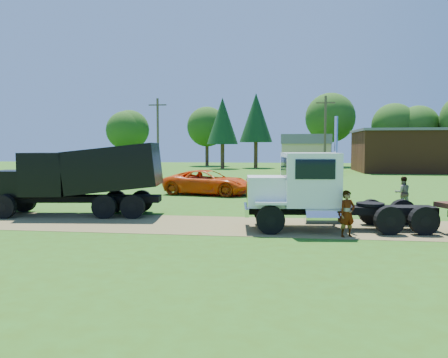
# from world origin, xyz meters

# --- Properties ---
(ground) EXTENTS (140.00, 140.00, 0.00)m
(ground) POSITION_xyz_m (0.00, 0.00, 0.00)
(ground) COLOR #335A13
(ground) RESTS_ON ground
(dirt_track) EXTENTS (120.00, 4.20, 0.01)m
(dirt_track) POSITION_xyz_m (0.00, 0.00, 0.01)
(dirt_track) COLOR brown
(dirt_track) RESTS_ON ground
(white_semi_tractor) EXTENTS (7.21, 3.03, 4.28)m
(white_semi_tractor) POSITION_xyz_m (2.17, -0.40, 1.46)
(white_semi_tractor) COLOR black
(white_semi_tractor) RESTS_ON ground
(black_dump_truck) EXTENTS (7.73, 3.21, 3.29)m
(black_dump_truck) POSITION_xyz_m (-7.84, 1.75, 1.81)
(black_dump_truck) COLOR black
(black_dump_truck) RESTS_ON ground
(orange_pickup) EXTENTS (6.18, 3.78, 1.60)m
(orange_pickup) POSITION_xyz_m (-3.71, 11.04, 0.80)
(orange_pickup) COLOR #E6460A
(orange_pickup) RESTS_ON ground
(spectator_a) EXTENTS (0.70, 0.61, 1.61)m
(spectator_a) POSITION_xyz_m (3.30, -1.66, 0.81)
(spectator_a) COLOR #999999
(spectator_a) RESTS_ON ground
(spectator_b) EXTENTS (0.83, 0.67, 1.63)m
(spectator_b) POSITION_xyz_m (7.06, 5.71, 0.81)
(spectator_b) COLOR #999999
(spectator_b) RESTS_ON ground
(brick_building) EXTENTS (15.40, 10.40, 5.30)m
(brick_building) POSITION_xyz_m (18.00, 40.00, 2.66)
(brick_building) COLOR brown
(brick_building) RESTS_ON ground
(tan_shed) EXTENTS (6.20, 5.40, 4.70)m
(tan_shed) POSITION_xyz_m (4.00, 40.00, 2.42)
(tan_shed) COLOR tan
(tan_shed) RESTS_ON ground
(utility_poles) EXTENTS (42.20, 0.28, 9.00)m
(utility_poles) POSITION_xyz_m (6.00, 35.00, 4.71)
(utility_poles) COLOR #4B3C2A
(utility_poles) RESTS_ON ground
(tree_row) EXTENTS (54.89, 15.50, 11.65)m
(tree_row) POSITION_xyz_m (4.68, 50.27, 6.71)
(tree_row) COLOR #3E2919
(tree_row) RESTS_ON ground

